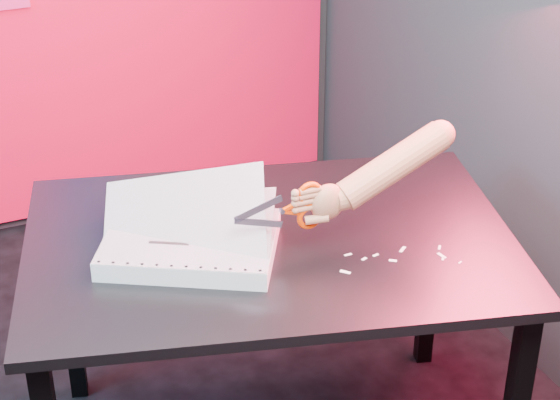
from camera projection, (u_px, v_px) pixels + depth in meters
name	position (u px, v px, depth m)	size (l,w,h in m)	color
room	(27.00, 24.00, 2.09)	(3.01, 3.01, 2.71)	black
work_table	(270.00, 265.00, 2.48)	(1.44, 1.14, 0.75)	black
printout_stack	(190.00, 243.00, 2.36)	(0.53, 0.48, 0.23)	silver
scissors	(304.00, 207.00, 2.30)	(0.23, 0.02, 0.13)	#B1B6CF
hand_forearm	(382.00, 171.00, 2.34)	(0.43, 0.09, 0.22)	#A25E48
paper_clippings	(395.00, 258.00, 2.35)	(0.30, 0.15, 0.00)	silver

